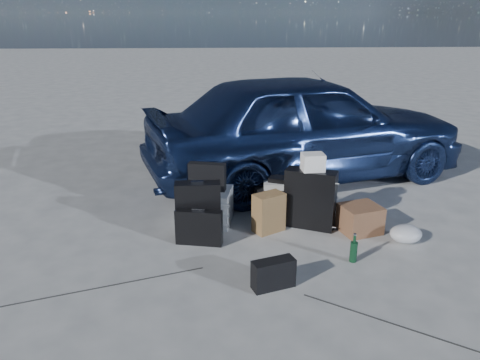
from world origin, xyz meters
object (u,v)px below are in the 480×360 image
suitcase_left (198,210)px  duffel_bag (280,198)px  pelican_case (207,206)px  suitcase_right (310,199)px  cardboard_box (360,219)px  briefcase (199,227)px  car (306,126)px  green_bottle (354,248)px

suitcase_left → duffel_bag: size_ratio=1.01×
pelican_case → duffel_bag: (0.91, 0.32, -0.05)m
suitcase_right → cardboard_box: bearing=7.3°
suitcase_left → cardboard_box: suitcase_left is taller
briefcase → suitcase_left: size_ratio=0.79×
car → duffel_bag: size_ratio=7.41×
suitcase_left → suitcase_right: bearing=7.5°
pelican_case → suitcase_left: 0.39m
suitcase_left → cardboard_box: size_ratio=1.52×
duffel_bag → briefcase: bearing=-153.9°
briefcase → green_bottle: (1.54, -0.46, -0.05)m
briefcase → cardboard_box: briefcase is taller
suitcase_right → duffel_bag: size_ratio=1.09×
briefcase → suitcase_right: size_ratio=0.73×
suitcase_left → suitcase_right: 1.28m
briefcase → suitcase_left: (-0.01, 0.18, 0.12)m
suitcase_right → suitcase_left: bearing=-147.7°
car → cardboard_box: (0.30, -1.85, -0.64)m
duffel_bag → pelican_case: bearing=-175.8°
suitcase_right → cardboard_box: suitcase_right is taller
car → cardboard_box: car is taller
cardboard_box → suitcase_left: bearing=-179.2°
briefcase → duffel_bag: size_ratio=0.79×
pelican_case → briefcase: size_ratio=1.13×
green_bottle → cardboard_box: bearing=68.6°
suitcase_right → car: bearing=105.6°
suitcase_left → pelican_case: bearing=76.2°
green_bottle → suitcase_left: bearing=157.5°
briefcase → cardboard_box: bearing=18.0°
suitcase_right → cardboard_box: 0.60m
green_bottle → pelican_case: bearing=145.6°
pelican_case → green_bottle: 1.78m
pelican_case → suitcase_right: (1.18, -0.17, 0.14)m
car → green_bottle: size_ratio=16.04×
pelican_case → suitcase_left: bearing=-91.8°
car → cardboard_box: size_ratio=11.15×
car → green_bottle: bearing=163.8°
suitcase_left → duffel_bag: (0.99, 0.68, -0.16)m
car → duffel_bag: bearing=139.5°
cardboard_box → briefcase: bearing=-173.5°
duffel_bag → cardboard_box: duffel_bag is taller
suitcase_left → green_bottle: size_ratio=2.19×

